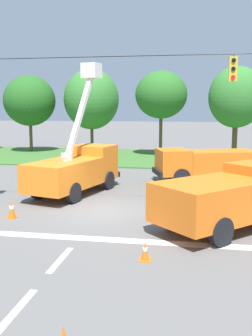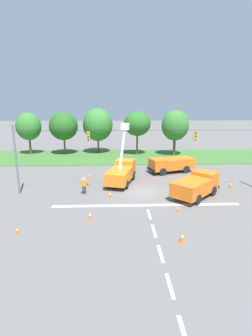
% 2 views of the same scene
% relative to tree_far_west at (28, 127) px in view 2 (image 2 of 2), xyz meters
% --- Properties ---
extents(ground_plane, '(200.00, 200.00, 0.00)m').
position_rel_tree_far_west_xyz_m(ground_plane, '(18.26, -20.73, -5.02)').
color(ground_plane, '#605E5B').
extents(grass_verge, '(56.00, 12.00, 0.10)m').
position_rel_tree_far_west_xyz_m(grass_verge, '(18.26, -2.73, -4.97)').
color(grass_verge, '#3D6B2D').
rests_on(grass_verge, ground).
extents(lane_markings, '(17.60, 15.25, 0.01)m').
position_rel_tree_far_west_xyz_m(lane_markings, '(18.26, -25.80, -5.02)').
color(lane_markings, silver).
rests_on(lane_markings, ground).
extents(signal_gantry, '(26.20, 0.33, 7.20)m').
position_rel_tree_far_west_xyz_m(signal_gantry, '(18.23, -20.73, -0.77)').
color(signal_gantry, slate).
rests_on(signal_gantry, ground).
extents(tree_far_west, '(4.44, 3.85, 7.44)m').
position_rel_tree_far_west_xyz_m(tree_far_west, '(0.00, 0.00, 0.00)').
color(tree_far_west, brown).
rests_on(tree_far_west, ground).
extents(tree_west, '(4.99, 5.33, 7.55)m').
position_rel_tree_far_west_xyz_m(tree_west, '(6.18, -0.19, 0.06)').
color(tree_west, brown).
rests_on(tree_west, ground).
extents(tree_centre, '(5.37, 5.79, 8.16)m').
position_rel_tree_far_west_xyz_m(tree_centre, '(12.16, 0.88, 0.20)').
color(tree_centre, brown).
rests_on(tree_centre, ground).
extents(tree_east, '(4.67, 4.67, 7.71)m').
position_rel_tree_far_west_xyz_m(tree_east, '(19.16, -1.17, 0.54)').
color(tree_east, brown).
rests_on(tree_east, ground).
extents(tree_far_east, '(4.70, 4.12, 7.93)m').
position_rel_tree_far_west_xyz_m(tree_far_east, '(25.63, -2.09, 0.28)').
color(tree_far_east, brown).
rests_on(tree_far_east, ground).
extents(utility_truck_bucket_lift, '(3.87, 6.56, 6.89)m').
position_rel_tree_far_west_xyz_m(utility_truck_bucket_lift, '(16.07, -17.39, -3.61)').
color(utility_truck_bucket_lift, orange).
rests_on(utility_truck_bucket_lift, ground).
extents(utility_truck_support_near, '(6.57, 4.07, 2.00)m').
position_rel_tree_far_west_xyz_m(utility_truck_support_near, '(22.89, -12.89, -3.85)').
color(utility_truck_support_near, orange).
rests_on(utility_truck_support_near, ground).
extents(utility_truck_support_far, '(5.86, 5.86, 2.30)m').
position_rel_tree_far_west_xyz_m(utility_truck_support_far, '(23.49, -22.30, -3.79)').
color(utility_truck_support_far, orange).
rests_on(utility_truck_support_far, ground).
extents(road_worker, '(0.62, 0.35, 1.77)m').
position_rel_tree_far_west_xyz_m(road_worker, '(12.07, -21.03, -4.02)').
color(road_worker, '#383842').
rests_on(road_worker, ground).
extents(traffic_cone_foreground_left, '(0.36, 0.36, 0.73)m').
position_rel_tree_far_west_xyz_m(traffic_cone_foreground_left, '(12.12, -15.62, -4.66)').
color(traffic_cone_foreground_left, orange).
rests_on(traffic_cone_foreground_left, ground).
extents(traffic_cone_foreground_right, '(0.36, 0.36, 0.80)m').
position_rel_tree_far_west_xyz_m(traffic_cone_foreground_right, '(19.96, -30.99, -4.62)').
color(traffic_cone_foreground_right, orange).
rests_on(traffic_cone_foreground_right, ground).
extents(traffic_cone_mid_left, '(0.36, 0.36, 0.73)m').
position_rel_tree_far_west_xyz_m(traffic_cone_mid_left, '(13.26, -27.18, -4.66)').
color(traffic_cone_mid_left, orange).
rests_on(traffic_cone_mid_left, ground).
extents(traffic_cone_near_bucket, '(0.36, 0.36, 0.77)m').
position_rel_tree_far_west_xyz_m(traffic_cone_near_bucket, '(28.26, -19.60, -4.64)').
color(traffic_cone_near_bucket, orange).
rests_on(traffic_cone_near_bucket, ground).
extents(traffic_cone_lane_edge_a, '(0.36, 0.36, 0.80)m').
position_rel_tree_far_west_xyz_m(traffic_cone_lane_edge_a, '(14.81, -22.39, -4.62)').
color(traffic_cone_lane_edge_a, orange).
rests_on(traffic_cone_lane_edge_a, ground).
extents(traffic_cone_lane_edge_b, '(0.36, 0.36, 0.59)m').
position_rel_tree_far_west_xyz_m(traffic_cone_lane_edge_b, '(8.13, -29.36, -4.74)').
color(traffic_cone_lane_edge_b, orange).
rests_on(traffic_cone_lane_edge_b, ground).
extents(traffic_cone_far_left, '(0.36, 0.36, 0.61)m').
position_rel_tree_far_west_xyz_m(traffic_cone_far_left, '(20.78, -25.92, -4.73)').
color(traffic_cone_far_left, orange).
rests_on(traffic_cone_far_left, ground).
extents(traffic_cone_far_right, '(0.36, 0.36, 0.58)m').
position_rel_tree_far_west_xyz_m(traffic_cone_far_right, '(19.94, -16.76, -4.75)').
color(traffic_cone_far_right, orange).
rests_on(traffic_cone_far_right, ground).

